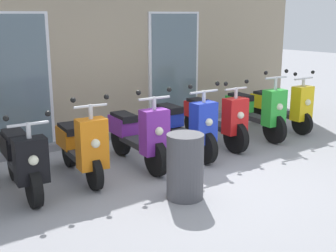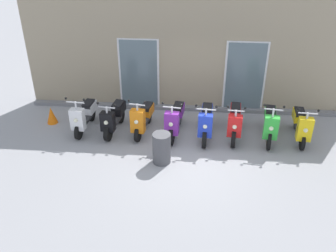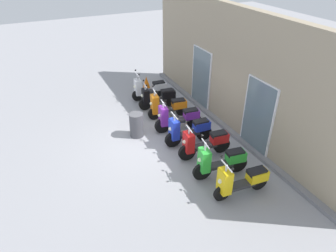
% 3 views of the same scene
% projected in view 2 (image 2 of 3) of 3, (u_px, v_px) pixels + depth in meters
% --- Properties ---
extents(ground_plane, '(40.00, 40.00, 0.00)m').
position_uv_depth(ground_plane, '(187.00, 155.00, 9.99)').
color(ground_plane, '#939399').
extents(storefront_facade, '(10.35, 0.50, 4.04)m').
position_uv_depth(storefront_facade, '(192.00, 49.00, 11.45)').
color(storefront_facade, gray).
rests_on(storefront_facade, ground_plane).
extents(scooter_white, '(0.58, 1.52, 1.26)m').
position_uv_depth(scooter_white, '(84.00, 115.00, 10.90)').
color(scooter_white, black).
rests_on(scooter_white, ground_plane).
extents(scooter_black, '(0.58, 1.52, 1.15)m').
position_uv_depth(scooter_black, '(114.00, 117.00, 10.85)').
color(scooter_black, black).
rests_on(scooter_black, ground_plane).
extents(scooter_orange, '(0.58, 1.51, 1.26)m').
position_uv_depth(scooter_orange, '(143.00, 118.00, 10.78)').
color(scooter_orange, black).
rests_on(scooter_orange, ground_plane).
extents(scooter_purple, '(0.58, 1.68, 1.26)m').
position_uv_depth(scooter_purple, '(175.00, 120.00, 10.68)').
color(scooter_purple, black).
rests_on(scooter_purple, ground_plane).
extents(scooter_blue, '(0.59, 1.62, 1.26)m').
position_uv_depth(scooter_blue, '(206.00, 122.00, 10.55)').
color(scooter_blue, black).
rests_on(scooter_blue, ground_plane).
extents(scooter_red, '(0.53, 1.68, 1.21)m').
position_uv_depth(scooter_red, '(235.00, 121.00, 10.60)').
color(scooter_red, black).
rests_on(scooter_red, ground_plane).
extents(scooter_green, '(0.59, 1.62, 1.32)m').
position_uv_depth(scooter_green, '(270.00, 123.00, 10.44)').
color(scooter_green, black).
rests_on(scooter_green, ground_plane).
extents(scooter_yellow, '(0.56, 1.56, 1.22)m').
position_uv_depth(scooter_yellow, '(301.00, 124.00, 10.44)').
color(scooter_yellow, black).
rests_on(scooter_yellow, ground_plane).
extents(trash_bin, '(0.46, 0.46, 0.83)m').
position_uv_depth(trash_bin, '(162.00, 148.00, 9.53)').
color(trash_bin, '#4C4C51').
rests_on(trash_bin, ground_plane).
extents(traffic_cone, '(0.32, 0.32, 0.52)m').
position_uv_depth(traffic_cone, '(52.00, 115.00, 11.37)').
color(traffic_cone, orange).
rests_on(traffic_cone, ground_plane).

